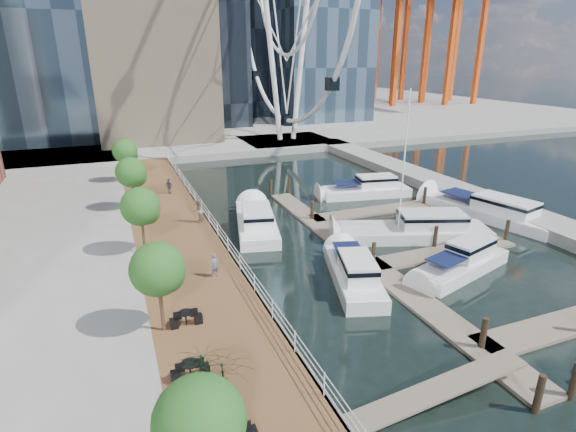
% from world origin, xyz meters
% --- Properties ---
extents(ground, '(520.00, 520.00, 0.00)m').
position_xyz_m(ground, '(0.00, 0.00, 0.00)').
color(ground, black).
rests_on(ground, ground).
extents(boardwalk, '(6.00, 60.00, 1.00)m').
position_xyz_m(boardwalk, '(-9.00, 15.00, 0.50)').
color(boardwalk, brown).
rests_on(boardwalk, ground).
extents(seawall, '(0.25, 60.00, 1.00)m').
position_xyz_m(seawall, '(-6.00, 15.00, 0.50)').
color(seawall, '#595954').
rests_on(seawall, ground).
extents(land_far, '(200.00, 114.00, 1.00)m').
position_xyz_m(land_far, '(0.00, 102.00, 0.50)').
color(land_far, gray).
rests_on(land_far, ground).
extents(breakwater, '(4.00, 60.00, 1.00)m').
position_xyz_m(breakwater, '(20.00, 20.00, 0.50)').
color(breakwater, gray).
rests_on(breakwater, ground).
extents(pier, '(14.00, 12.00, 1.00)m').
position_xyz_m(pier, '(14.00, 52.00, 0.50)').
color(pier, gray).
rests_on(pier, ground).
extents(railing, '(0.10, 60.00, 1.05)m').
position_xyz_m(railing, '(-6.10, 15.00, 1.52)').
color(railing, white).
rests_on(railing, boardwalk).
extents(floating_docks, '(16.00, 34.00, 2.60)m').
position_xyz_m(floating_docks, '(7.97, 9.98, 0.49)').
color(floating_docks, '#6D6051').
rests_on(floating_docks, ground).
extents(port_cranes, '(40.00, 52.00, 38.00)m').
position_xyz_m(port_cranes, '(67.67, 95.67, 20.00)').
color(port_cranes, '#D84C14').
rests_on(port_cranes, ground).
extents(street_trees, '(2.60, 42.60, 4.60)m').
position_xyz_m(street_trees, '(-11.40, 14.00, 4.29)').
color(street_trees, '#3F2B1C').
rests_on(street_trees, ground).
extents(cafe_tables, '(2.50, 13.70, 0.74)m').
position_xyz_m(cafe_tables, '(-10.40, -2.00, 1.37)').
color(cafe_tables, black).
rests_on(cafe_tables, ground).
extents(yacht_foreground, '(9.21, 4.88, 2.15)m').
position_xyz_m(yacht_foreground, '(7.98, 5.09, 0.00)').
color(yacht_foreground, silver).
rests_on(yacht_foreground, ground).
extents(pedestrian_near, '(0.65, 0.57, 1.48)m').
position_xyz_m(pedestrian_near, '(-7.75, 8.69, 1.74)').
color(pedestrian_near, slate).
rests_on(pedestrian_near, boardwalk).
extents(pedestrian_mid, '(0.97, 1.11, 1.94)m').
position_xyz_m(pedestrian_mid, '(-6.85, 18.46, 1.97)').
color(pedestrian_mid, '#806A59').
rests_on(pedestrian_mid, boardwalk).
extents(pedestrian_far, '(0.90, 0.86, 1.50)m').
position_xyz_m(pedestrian_far, '(-7.91, 27.69, 1.75)').
color(pedestrian_far, '#32353E').
rests_on(pedestrian_far, boardwalk).
extents(moored_yachts, '(26.24, 32.89, 11.50)m').
position_xyz_m(moored_yachts, '(8.75, 11.63, 0.00)').
color(moored_yachts, silver).
rests_on(moored_yachts, ground).
extents(cafe_seating, '(3.69, 8.56, 2.25)m').
position_xyz_m(cafe_seating, '(-10.00, -3.75, 2.10)').
color(cafe_seating, '#0D321E').
rests_on(cafe_seating, ground).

